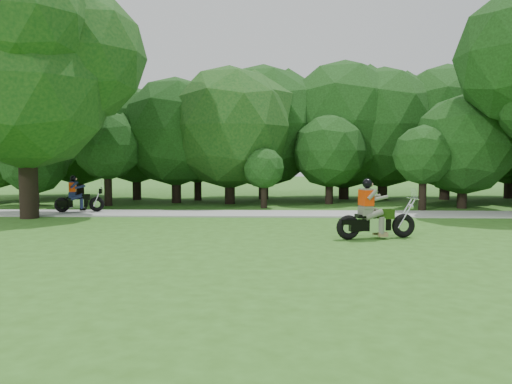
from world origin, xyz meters
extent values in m
plane|color=#325F1B|center=(0.00, 0.00, 0.00)|extent=(100.00, 100.00, 0.00)
cube|color=#9D9D98|center=(0.00, 8.00, 0.03)|extent=(60.00, 2.20, 0.06)
cylinder|color=black|center=(2.72, 15.74, 0.90)|extent=(0.55, 0.55, 1.80)
sphere|color=black|center=(2.72, 15.74, 4.11)|extent=(7.09, 7.09, 7.09)
cylinder|color=black|center=(8.18, 15.49, 0.90)|extent=(0.54, 0.54, 1.80)
sphere|color=black|center=(8.18, 15.49, 3.99)|extent=(6.75, 6.75, 6.75)
cylinder|color=black|center=(-12.49, 11.16, 0.56)|extent=(0.36, 0.36, 1.12)
sphere|color=black|center=(-12.49, 11.16, 2.16)|extent=(3.19, 3.19, 3.19)
cylinder|color=black|center=(-12.57, 16.88, 0.90)|extent=(0.52, 0.52, 1.80)
sphere|color=black|center=(-12.57, 16.88, 3.89)|extent=(6.43, 6.43, 6.43)
cylinder|color=black|center=(-9.10, 11.45, 0.90)|extent=(0.36, 0.36, 1.80)
sphere|color=black|center=(-9.10, 11.45, 2.87)|extent=(3.29, 3.29, 3.29)
cylinder|color=black|center=(-6.15, 13.17, 0.90)|extent=(0.48, 0.48, 1.80)
sphere|color=black|center=(-6.15, 13.17, 3.60)|extent=(5.53, 5.53, 5.53)
cylinder|color=black|center=(12.13, 16.53, 0.90)|extent=(0.49, 0.49, 1.80)
sphere|color=black|center=(12.13, 16.53, 3.71)|extent=(5.88, 5.88, 5.88)
cylinder|color=black|center=(-3.39, 12.68, 0.90)|extent=(0.50, 0.50, 1.80)
sphere|color=#124114|center=(-3.39, 12.68, 3.78)|extent=(6.09, 6.09, 6.09)
cylinder|color=black|center=(-1.74, 15.52, 0.90)|extent=(0.54, 0.54, 1.80)
sphere|color=black|center=(-1.74, 15.52, 4.00)|extent=(6.78, 6.78, 6.78)
cylinder|color=black|center=(-5.28, 14.71, 0.80)|extent=(0.39, 0.39, 1.59)
sphere|color=black|center=(-5.28, 14.71, 2.85)|extent=(3.86, 3.86, 3.86)
cylinder|color=black|center=(5.26, 9.84, 0.78)|extent=(0.33, 0.33, 1.56)
sphere|color=black|center=(5.26, 9.84, 2.42)|extent=(2.62, 2.62, 2.62)
cylinder|color=black|center=(-1.67, 10.61, 0.60)|extent=(0.29, 0.29, 1.20)
sphere|color=black|center=(-1.67, 10.61, 1.81)|extent=(1.88, 1.88, 1.88)
cylinder|color=black|center=(4.79, 15.45, 0.90)|extent=(0.53, 0.53, 1.80)
sphere|color=black|center=(4.79, 15.45, 3.94)|extent=(6.57, 6.57, 6.57)
cylinder|color=black|center=(7.30, 10.69, 0.70)|extent=(0.43, 0.43, 1.41)
sphere|color=black|center=(7.30, 10.69, 2.88)|extent=(4.54, 4.54, 4.54)
cylinder|color=black|center=(-15.62, 16.66, 0.90)|extent=(0.50, 0.50, 1.80)
sphere|color=black|center=(-15.62, 16.66, 3.78)|extent=(6.09, 6.09, 6.09)
cylinder|color=black|center=(1.55, 12.77, 0.72)|extent=(0.38, 0.38, 1.44)
sphere|color=black|center=(1.55, 12.77, 2.63)|extent=(3.67, 3.67, 3.67)
cylinder|color=black|center=(-8.66, 14.96, 0.90)|extent=(0.46, 0.46, 1.80)
sphere|color=black|center=(-8.66, 14.96, 3.48)|extent=(5.18, 5.18, 5.18)
cylinder|color=black|center=(-10.50, 6.50, 2.10)|extent=(0.68, 0.68, 4.20)
sphere|color=#124114|center=(-10.50, 6.50, 5.00)|extent=(6.40, 6.40, 6.40)
sphere|color=#124114|center=(-8.74, 7.30, 6.20)|extent=(5.12, 5.12, 5.12)
torus|color=black|center=(0.78, 1.80, 0.35)|extent=(0.72, 0.36, 0.69)
torus|color=black|center=(2.41, 2.20, 0.35)|extent=(0.72, 0.36, 0.69)
cube|color=black|center=(1.40, 1.96, 0.40)|extent=(1.23, 0.52, 0.32)
cube|color=silver|center=(1.56, 2.00, 0.40)|extent=(0.54, 0.44, 0.40)
cube|color=black|center=(1.82, 2.06, 0.69)|extent=(0.57, 0.41, 0.26)
cube|color=black|center=(1.27, 1.92, 0.65)|extent=(0.57, 0.43, 0.10)
cylinder|color=silver|center=(2.45, 2.21, 0.69)|extent=(0.53, 0.17, 0.82)
cylinder|color=silver|center=(2.68, 2.27, 1.12)|extent=(0.19, 0.62, 0.04)
cube|color=#535646|center=(1.27, 1.92, 0.79)|extent=(0.38, 0.44, 0.24)
cube|color=#535646|center=(1.28, 1.93, 1.15)|extent=(0.35, 0.46, 0.55)
cube|color=#E83404|center=(1.28, 1.93, 1.17)|extent=(0.39, 0.51, 0.44)
sphere|color=black|center=(1.31, 1.94, 1.56)|extent=(0.28, 0.28, 0.28)
torus|color=black|center=(-9.88, 8.02, 0.37)|extent=(0.64, 0.32, 0.61)
torus|color=black|center=(-8.57, 8.34, 0.37)|extent=(0.64, 0.32, 0.61)
cube|color=black|center=(-9.38, 8.14, 0.41)|extent=(1.00, 0.44, 0.28)
cube|color=silver|center=(-9.25, 8.17, 0.41)|extent=(0.48, 0.39, 0.35)
cube|color=black|center=(-9.04, 8.23, 0.67)|extent=(0.51, 0.36, 0.23)
cube|color=black|center=(-9.49, 8.12, 0.64)|extent=(0.51, 0.38, 0.09)
cylinder|color=silver|center=(-8.53, 8.35, 0.67)|extent=(0.35, 0.12, 0.79)
cylinder|color=silver|center=(-8.39, 8.39, 1.05)|extent=(0.17, 0.55, 0.03)
cube|color=black|center=(-9.80, 7.84, 0.41)|extent=(0.38, 0.19, 0.30)
cube|color=black|center=(-9.89, 8.21, 0.41)|extent=(0.38, 0.19, 0.30)
cube|color=#1B2448|center=(-9.49, 8.12, 0.76)|extent=(0.34, 0.39, 0.21)
cube|color=#1B2448|center=(-9.47, 8.12, 1.08)|extent=(0.31, 0.41, 0.49)
cube|color=#E83404|center=(-9.47, 8.12, 1.09)|extent=(0.34, 0.45, 0.39)
sphere|color=black|center=(-9.45, 8.13, 1.44)|extent=(0.25, 0.25, 0.25)
camera|label=1|loc=(-1.42, -12.02, 2.27)|focal=35.00mm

